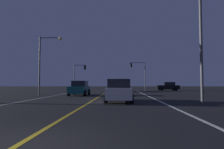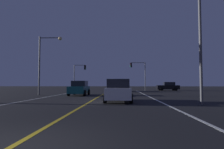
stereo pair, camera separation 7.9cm
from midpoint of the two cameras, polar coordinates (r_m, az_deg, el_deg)
name	(u,v)px [view 2 (the right image)]	position (r m, az deg, el deg)	size (l,w,h in m)	color
lane_edge_right	(154,99)	(17.94, 12.35, -7.02)	(0.16, 39.67, 0.01)	silver
lane_edge_left	(39,98)	(19.25, -20.62, -6.61)	(0.16, 39.67, 0.01)	silver
lane_center_divider	(96,99)	(17.84, -4.74, -7.09)	(0.16, 39.67, 0.01)	gold
car_oncoming	(79,88)	(23.05, -9.53, -4.05)	(2.02, 4.30, 1.70)	black
car_ahead_far	(123,87)	(33.52, 3.23, -3.67)	(2.02, 4.30, 1.70)	black
car_crossing_side	(168,86)	(40.08, 16.29, -3.41)	(4.30, 2.02, 1.70)	black
car_lead_same_lane	(118,91)	(14.68, 2.03, -4.84)	(2.02, 4.30, 1.70)	black
traffic_light_near_right	(138,70)	(38.22, 7.75, 1.41)	(3.03, 0.36, 5.56)	#4C4C51
traffic_light_near_left	(80,72)	(38.93, -9.41, 0.86)	(2.48, 0.36, 5.12)	#4C4C51
street_lamp_right_near	(192,23)	(13.81, 22.88, 13.77)	(2.16, 0.44, 8.29)	#4C4C51
street_lamp_left_mid	(45,57)	(24.38, -19.04, 4.98)	(2.78, 0.44, 7.01)	#4C4C51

